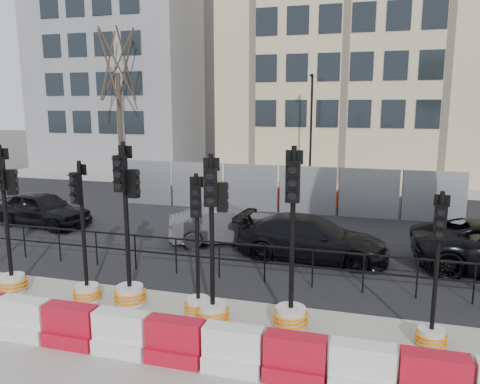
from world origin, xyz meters
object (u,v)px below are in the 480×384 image
(car_a, at_px, (42,209))
(traffic_signal_h, at_px, (433,316))
(car_c, at_px, (311,238))
(traffic_signal_d, at_px, (129,268))

(car_a, bearing_deg, traffic_signal_h, -105.13)
(car_a, relative_size, car_c, 0.88)
(traffic_signal_d, relative_size, car_a, 0.92)
(traffic_signal_h, distance_m, car_a, 14.04)
(traffic_signal_h, bearing_deg, traffic_signal_d, -173.13)
(traffic_signal_d, bearing_deg, car_a, 146.31)
(traffic_signal_d, distance_m, car_a, 8.53)
(traffic_signal_d, distance_m, car_c, 5.56)
(car_a, bearing_deg, car_c, -88.04)
(traffic_signal_h, relative_size, car_c, 0.66)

